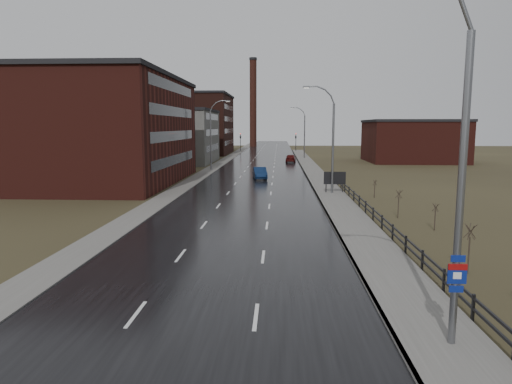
# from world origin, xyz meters

# --- Properties ---
(ground) EXTENTS (320.00, 320.00, 0.00)m
(ground) POSITION_xyz_m (0.00, 0.00, 0.00)
(ground) COLOR #2D2819
(ground) RESTS_ON ground
(road) EXTENTS (14.00, 300.00, 0.06)m
(road) POSITION_xyz_m (0.00, 60.00, 0.03)
(road) COLOR black
(road) RESTS_ON ground
(sidewalk_right) EXTENTS (3.20, 180.00, 0.18)m
(sidewalk_right) POSITION_xyz_m (8.60, 35.00, 0.09)
(sidewalk_right) COLOR #595651
(sidewalk_right) RESTS_ON ground
(curb_right) EXTENTS (0.16, 180.00, 0.18)m
(curb_right) POSITION_xyz_m (7.08, 35.00, 0.09)
(curb_right) COLOR slate
(curb_right) RESTS_ON ground
(sidewalk_left) EXTENTS (2.40, 260.00, 0.12)m
(sidewalk_left) POSITION_xyz_m (-8.20, 60.00, 0.06)
(sidewalk_left) COLOR #595651
(sidewalk_left) RESTS_ON ground
(warehouse_near) EXTENTS (22.44, 28.56, 13.50)m
(warehouse_near) POSITION_xyz_m (-20.99, 45.00, 6.76)
(warehouse_near) COLOR #471914
(warehouse_near) RESTS_ON ground
(warehouse_mid) EXTENTS (16.32, 20.40, 10.50)m
(warehouse_mid) POSITION_xyz_m (-17.99, 78.00, 5.26)
(warehouse_mid) COLOR slate
(warehouse_mid) RESTS_ON ground
(warehouse_far) EXTENTS (26.52, 24.48, 15.50)m
(warehouse_far) POSITION_xyz_m (-22.99, 108.00, 7.76)
(warehouse_far) COLOR #331611
(warehouse_far) RESTS_ON ground
(building_right) EXTENTS (18.36, 16.32, 8.50)m
(building_right) POSITION_xyz_m (30.30, 82.00, 4.26)
(building_right) COLOR #471914
(building_right) RESTS_ON ground
(smokestack) EXTENTS (2.70, 2.70, 30.70)m
(smokestack) POSITION_xyz_m (-6.00, 150.00, 15.50)
(smokestack) COLOR #331611
(smokestack) RESTS_ON ground
(streetlight_main) EXTENTS (3.91, 0.29, 12.11)m
(streetlight_main) POSITION_xyz_m (8.47, 2.00, 6.06)
(streetlight_main) COLOR slate
(streetlight_main) RESTS_ON ground
(streetlight_right_mid) EXTENTS (3.36, 0.28, 11.35)m
(streetlight_right_mid) POSITION_xyz_m (8.50, 36.00, 5.84)
(streetlight_right_mid) COLOR slate
(streetlight_right_mid) RESTS_ON ground
(streetlight_left) EXTENTS (3.36, 0.28, 11.35)m
(streetlight_left) POSITION_xyz_m (-7.70, 62.00, 5.84)
(streetlight_left) COLOR slate
(streetlight_left) RESTS_ON ground
(streetlight_right_far) EXTENTS (3.36, 0.28, 11.35)m
(streetlight_right_far) POSITION_xyz_m (8.50, 90.00, 5.84)
(streetlight_right_far) COLOR slate
(streetlight_right_far) RESTS_ON ground
(guardrail) EXTENTS (0.10, 53.05, 1.10)m
(guardrail) POSITION_xyz_m (10.30, 18.31, 0.71)
(guardrail) COLOR black
(guardrail) RESTS_ON ground
(shrub_c) EXTENTS (0.59, 0.62, 2.49)m
(shrub_c) POSITION_xyz_m (12.45, 9.78, 1.33)
(shrub_c) COLOR #382D23
(shrub_c) RESTS_ON ground
(shrub_d) EXTENTS (0.46, 0.48, 1.90)m
(shrub_d) POSITION_xyz_m (13.98, 19.24, 1.01)
(shrub_d) COLOR #382D23
(shrub_d) RESTS_ON ground
(shrub_e) EXTENTS (0.54, 0.57, 2.26)m
(shrub_e) POSITION_xyz_m (12.54, 23.43, 1.20)
(shrub_e) COLOR #382D23
(shrub_e) RESTS_ON ground
(shrub_f) EXTENTS (0.44, 0.46, 1.83)m
(shrub_f) POSITION_xyz_m (12.82, 33.75, 0.97)
(shrub_f) COLOR #382D23
(shrub_f) RESTS_ON ground
(billboard) EXTENTS (2.33, 0.17, 2.40)m
(billboard) POSITION_xyz_m (9.10, 36.31, 1.65)
(billboard) COLOR black
(billboard) RESTS_ON ground
(traffic_light_left) EXTENTS (0.58, 2.73, 5.30)m
(traffic_light_left) POSITION_xyz_m (-8.00, 120.00, 4.60)
(traffic_light_left) COLOR black
(traffic_light_left) RESTS_ON ground
(traffic_light_right) EXTENTS (0.58, 2.73, 5.30)m
(traffic_light_right) POSITION_xyz_m (8.00, 120.00, 4.60)
(traffic_light_right) COLOR black
(traffic_light_right) RESTS_ON ground
(car_near) EXTENTS (2.30, 5.00, 1.59)m
(car_near) POSITION_xyz_m (0.54, 49.66, 0.79)
(car_near) COLOR #0E2146
(car_near) RESTS_ON ground
(car_far) EXTENTS (2.23, 4.94, 1.65)m
(car_far) POSITION_xyz_m (5.50, 78.93, 0.82)
(car_far) COLOR #460C0B
(car_far) RESTS_ON ground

